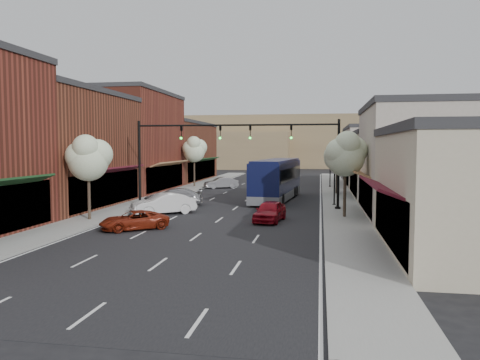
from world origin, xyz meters
The scene contains 28 objects.
ground centered at (0.00, 0.00, 0.00)m, with size 160.00×160.00×0.00m, color black.
sidewalk_left centered at (-8.40, 18.50, 0.07)m, with size 2.80×73.00×0.15m, color gray.
sidewalk_right centered at (8.40, 18.50, 0.07)m, with size 2.80×73.00×0.15m, color gray.
curb_left centered at (-7.00, 18.50, 0.07)m, with size 0.25×73.00×0.17m, color gray.
curb_right centered at (7.00, 18.50, 0.07)m, with size 0.25×73.00×0.17m, color gray.
bldg_left_midnear centered at (-14.23, 6.00, 4.66)m, with size 10.14×14.10×9.40m.
bldg_left_midfar centered at (-14.24, 20.00, 5.40)m, with size 10.14×14.10×10.90m.
bldg_left_far centered at (-14.22, 36.00, 4.16)m, with size 10.14×18.10×8.40m.
bldg_right_near centered at (13.69, -6.00, 2.92)m, with size 9.14×12.10×5.90m.
bldg_right_midnear centered at (13.72, 6.00, 3.91)m, with size 9.14×12.10×7.90m.
bldg_right_midfar centered at (13.70, 18.00, 3.17)m, with size 9.14×12.10×6.40m.
bldg_right_far centered at (13.71, 32.00, 3.66)m, with size 9.14×16.10×7.40m.
hill_far centered at (0.00, 90.00, 6.00)m, with size 120.00×30.00×12.00m, color #7A6647.
hill_near centered at (-25.00, 78.00, 4.00)m, with size 50.00×20.00×8.00m, color #7A6647.
signal_mast_right centered at (5.62, 8.00, 4.62)m, with size 8.22×0.46×7.00m.
signal_mast_left centered at (-5.62, 8.00, 4.62)m, with size 8.22×0.46×7.00m.
tree_right_near centered at (8.35, 3.94, 4.45)m, with size 2.85×2.65×5.95m.
tree_right_far centered at (8.35, 19.94, 3.99)m, with size 2.85×2.65×5.43m.
tree_left_near centered at (-8.25, -0.06, 4.22)m, with size 2.85×2.65×5.69m.
tree_left_far centered at (-8.25, 25.94, 4.60)m, with size 2.85×2.65×6.13m.
lamp_post_near centered at (7.80, 10.50, 3.01)m, with size 0.44×0.44×4.44m.
lamp_post_far centered at (7.80, 28.00, 3.01)m, with size 0.44×0.44×4.44m.
coach_bus centered at (2.72, 14.25, 1.94)m, with size 3.74×12.38×3.73m.
red_hatchback centered at (3.41, 1.94, 0.68)m, with size 1.62×4.02×1.37m, color maroon.
parked_car_a centered at (-4.20, -2.42, 0.56)m, with size 1.85×4.01×1.11m, color maroon.
parked_car_b centered at (-4.57, 3.92, 0.76)m, with size 1.62×4.64×1.53m, color silver.
parked_car_c centered at (-5.39, 8.67, 0.72)m, with size 2.02×4.98×1.44m, color gray.
parked_car_e centered at (-4.84, 25.24, 0.65)m, with size 1.38×3.95×1.30m, color #A6A7AC.
Camera 1 is at (6.63, -28.37, 4.92)m, focal length 35.00 mm.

